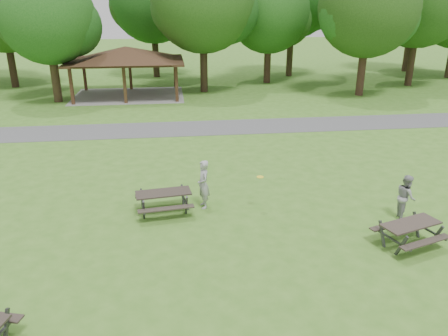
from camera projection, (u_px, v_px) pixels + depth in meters
ground at (207, 262)px, 12.43m from camera, size 160.00×160.00×0.00m
asphalt_path at (186, 128)px, 25.39m from camera, size 120.00×3.20×0.02m
pavilion at (126, 56)px, 33.10m from camera, size 8.60×7.01×3.76m
tree_row_c at (3, 6)px, 35.36m from camera, size 8.19×7.80×10.67m
tree_row_d at (49, 19)px, 30.19m from camera, size 6.93×6.60×9.27m
tree_row_e at (204, 3)px, 33.43m from camera, size 8.40×8.00×11.02m
tree_row_f at (270, 15)px, 37.70m from camera, size 7.35×7.00×9.55m
tree_row_g at (369, 10)px, 32.21m from camera, size 7.77×7.40×10.25m
tree_row_h at (421, 0)px, 35.90m from camera, size 8.61×8.20×11.37m
tree_deep_b at (154, 2)px, 40.34m from camera, size 8.40×8.00×11.13m
tree_deep_d at (415, 0)px, 43.78m from camera, size 8.40×8.00×11.27m
picnic_table_middle at (164, 197)px, 15.10m from camera, size 2.06×1.74×0.82m
picnic_table_far at (410, 228)px, 13.06m from camera, size 2.19×1.95×0.79m
frisbee_in_flight at (260, 177)px, 15.08m from camera, size 0.31×0.31×0.02m
frisbee_thrower at (203, 184)px, 15.44m from camera, size 0.53×0.71×1.76m
frisbee_catcher at (406, 197)px, 14.72m from camera, size 0.73×0.86×1.55m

